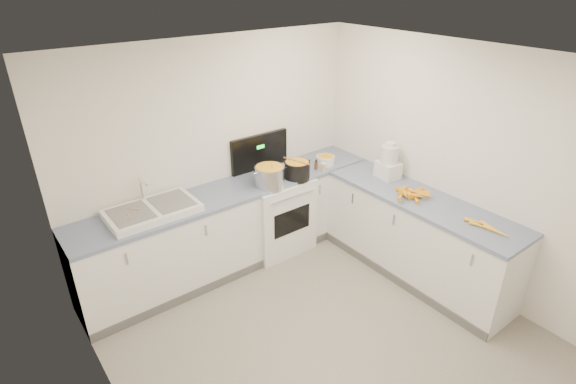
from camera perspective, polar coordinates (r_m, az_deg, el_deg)
floor at (r=4.34m, az=6.04°, el=-19.03°), size 3.50×4.00×0.00m
ceiling at (r=3.09m, az=8.32°, el=15.34°), size 3.50×4.00×0.00m
wall_back at (r=5.01m, az=-9.06°, el=4.80°), size 3.50×0.00×2.50m
wall_left at (r=2.84m, az=-20.50°, el=-15.90°), size 0.00×4.00×2.50m
wall_right at (r=4.82m, az=22.19°, el=2.17°), size 0.00×4.00×2.50m
counter_back at (r=5.12m, az=-6.79°, el=-4.31°), size 3.50×0.62×0.94m
counter_right at (r=5.08m, az=16.05°, el=-5.50°), size 0.62×2.20×0.94m
stove at (r=5.36m, az=-1.69°, el=-2.51°), size 0.76×0.65×1.36m
sink at (r=4.55m, az=-16.85°, el=-2.25°), size 0.86×0.52×0.31m
steel_pot at (r=4.90m, az=-2.36°, el=1.92°), size 0.39×0.39×0.24m
black_pot at (r=5.09m, az=1.15°, el=2.76°), size 0.34×0.34×0.21m
wooden_spoon at (r=5.05m, az=1.16°, el=3.95°), size 0.12×0.36×0.02m
mixing_bowl at (r=5.47m, az=4.78°, el=4.05°), size 0.26×0.26×0.10m
extract_bottle at (r=5.32m, az=3.58°, el=3.39°), size 0.04×0.04×0.10m
spice_jar at (r=5.29m, az=4.53°, el=3.10°), size 0.05×0.05×0.08m
food_processor at (r=5.18m, az=12.67°, el=3.67°), size 0.24×0.28×0.42m
carrot_pile at (r=4.86m, az=15.41°, el=-0.12°), size 0.49×0.38×0.09m
peeled_carrots at (r=4.51m, az=23.90°, el=-4.06°), size 0.12×0.43×0.04m
peelings at (r=4.46m, az=-19.28°, el=-2.65°), size 0.18×0.21×0.01m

